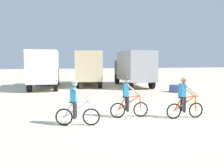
{
  "coord_description": "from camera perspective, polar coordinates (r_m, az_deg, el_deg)",
  "views": [
    {
      "loc": [
        -3.06,
        -8.97,
        2.53
      ],
      "look_at": [
        -0.01,
        4.28,
        1.1
      ],
      "focal_mm": 36.47,
      "sensor_mm": 36.0,
      "label": 1
    }
  ],
  "objects": [
    {
      "name": "ground_plane",
      "position": [
        9.81,
        5.74,
        -8.98
      ],
      "size": [
        120.0,
        120.0,
        0.0
      ],
      "primitive_type": "plane",
      "color": "beige"
    },
    {
      "name": "box_truck_white_box",
      "position": [
        21.34,
        -16.57,
        4.0
      ],
      "size": [
        2.53,
        6.8,
        3.35
      ],
      "color": "white",
      "rests_on": "ground"
    },
    {
      "name": "box_truck_tan_camper",
      "position": [
        22.73,
        -6.07,
        4.32
      ],
      "size": [
        2.97,
        6.94,
        3.35
      ],
      "color": "#CCB78E",
      "rests_on": "ground"
    },
    {
      "name": "box_truck_grey_hauler",
      "position": [
        22.15,
        5.4,
        4.28
      ],
      "size": [
        2.53,
        6.8,
        3.35
      ],
      "color": "#9E9EA3",
      "rests_on": "ground"
    },
    {
      "name": "cyclist_orange_shirt",
      "position": [
        8.89,
        -9.04,
        -5.0
      ],
      "size": [
        1.7,
        0.57,
        1.82
      ],
      "color": "black",
      "rests_on": "ground"
    },
    {
      "name": "cyclist_cowboy_hat",
      "position": [
        10.03,
        4.05,
        -3.69
      ],
      "size": [
        1.73,
        0.52,
        1.82
      ],
      "color": "black",
      "rests_on": "ground"
    },
    {
      "name": "cyclist_near_camera",
      "position": [
        10.34,
        17.62,
        -3.66
      ],
      "size": [
        1.73,
        0.52,
        1.82
      ],
      "color": "black",
      "rests_on": "ground"
    },
    {
      "name": "supply_crate",
      "position": [
        18.75,
        15.65,
        -1.09
      ],
      "size": [
        1.14,
        1.13,
        0.57
      ],
      "primitive_type": "cube",
      "rotation": [
        0.0,
        0.0,
        0.82
      ],
      "color": "#4C5199",
      "rests_on": "ground"
    }
  ]
}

